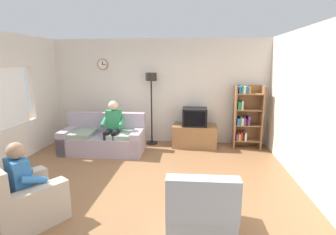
% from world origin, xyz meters
% --- Properties ---
extents(ground_plane, '(12.00, 12.00, 0.00)m').
position_xyz_m(ground_plane, '(0.00, 0.00, 0.00)').
color(ground_plane, '#8C603D').
extents(back_wall_assembly, '(6.20, 0.17, 2.70)m').
position_xyz_m(back_wall_assembly, '(-0.00, 2.66, 1.35)').
color(back_wall_assembly, silver).
rests_on(back_wall_assembly, ground_plane).
extents(right_wall, '(0.12, 5.80, 2.70)m').
position_xyz_m(right_wall, '(2.86, 0.00, 1.35)').
color(right_wall, silver).
rests_on(right_wall, ground_plane).
extents(couch, '(1.92, 0.93, 0.90)m').
position_xyz_m(couch, '(-1.20, 1.60, 0.31)').
color(couch, '#A899A8').
rests_on(couch, ground_plane).
extents(tv_stand, '(1.10, 0.56, 0.55)m').
position_xyz_m(tv_stand, '(0.96, 2.25, 0.28)').
color(tv_stand, olive).
rests_on(tv_stand, ground_plane).
extents(tv, '(0.60, 0.49, 0.44)m').
position_xyz_m(tv, '(0.96, 2.23, 0.77)').
color(tv, black).
rests_on(tv, tv_stand).
extents(bookshelf, '(0.68, 0.36, 1.57)m').
position_xyz_m(bookshelf, '(2.21, 2.32, 0.80)').
color(bookshelf, olive).
rests_on(bookshelf, ground_plane).
extents(floor_lamp, '(0.28, 0.28, 1.85)m').
position_xyz_m(floor_lamp, '(-0.16, 2.35, 1.45)').
color(floor_lamp, black).
rests_on(floor_lamp, ground_plane).
extents(armchair_near_window, '(1.15, 1.17, 0.90)m').
position_xyz_m(armchair_near_window, '(-1.30, -1.19, 0.29)').
color(armchair_near_window, '#BCAD99').
rests_on(armchair_near_window, ground_plane).
extents(armchair_near_bookshelf, '(0.82, 0.90, 0.90)m').
position_xyz_m(armchair_near_bookshelf, '(1.05, -1.16, 0.29)').
color(armchair_near_bookshelf, '#9EADBC').
rests_on(armchair_near_bookshelf, ground_plane).
extents(person_on_couch, '(0.52, 0.54, 1.24)m').
position_xyz_m(person_on_couch, '(-0.92, 1.49, 0.70)').
color(person_on_couch, '#338C59').
rests_on(person_on_couch, ground_plane).
extents(person_in_left_armchair, '(0.61, 0.64, 1.12)m').
position_xyz_m(person_in_left_armchair, '(-1.25, -1.11, 0.60)').
color(person_in_left_armchair, '#3372B2').
rests_on(person_in_left_armchair, ground_plane).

